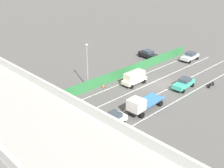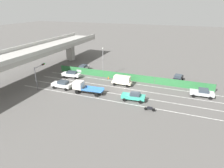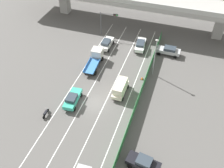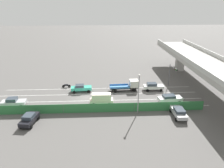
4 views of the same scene
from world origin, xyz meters
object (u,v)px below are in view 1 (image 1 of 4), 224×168
(car_taxi_teal, at_px, (184,83))
(parked_wagon_silver, at_px, (45,93))
(car_van_cream, at_px, (134,77))
(traffic_light, at_px, (90,118))
(car_hatchback_white, at_px, (67,107))
(flatbed_truck_blue, at_px, (141,104))
(car_sedan_silver, at_px, (190,56))
(traffic_cone, at_px, (103,86))
(parked_sedan_dark, at_px, (148,54))
(street_lamp, at_px, (87,62))
(car_sedan_white, at_px, (111,120))
(motorcycle, at_px, (211,84))

(car_taxi_teal, relative_size, parked_wagon_silver, 0.99)
(car_van_cream, bearing_deg, traffic_light, 116.27)
(car_hatchback_white, xyz_separation_m, flatbed_truck_blue, (-6.81, -7.17, 0.31))
(car_taxi_teal, bearing_deg, traffic_light, 94.03)
(car_hatchback_white, bearing_deg, car_sedan_silver, -90.08)
(parked_wagon_silver, relative_size, traffic_cone, 7.32)
(car_taxi_teal, distance_m, parked_sedan_dark, 15.06)
(car_sedan_silver, height_order, car_hatchback_white, car_sedan_silver)
(parked_wagon_silver, distance_m, street_lamp, 7.83)
(car_sedan_silver, distance_m, parked_sedan_dark, 8.33)
(car_taxi_teal, distance_m, traffic_light, 20.80)
(car_van_cream, bearing_deg, car_sedan_white, 119.15)
(street_lamp, bearing_deg, car_taxi_teal, -134.13)
(car_sedan_white, relative_size, parked_wagon_silver, 0.95)
(car_sedan_silver, height_order, car_taxi_teal, car_sedan_silver)
(car_sedan_white, bearing_deg, street_lamp, -26.25)
(car_van_cream, height_order, motorcycle, car_van_cream)
(car_sedan_white, xyz_separation_m, motorcycle, (-2.81, -19.74, -0.49))
(car_hatchback_white, distance_m, traffic_light, 8.89)
(parked_wagon_silver, height_order, traffic_cone, parked_wagon_silver)
(car_sedan_white, distance_m, traffic_cone, 11.62)
(car_sedan_white, relative_size, traffic_light, 0.85)
(car_sedan_white, distance_m, car_van_cream, 13.29)
(car_taxi_teal, height_order, motorcycle, car_taxi_teal)
(parked_sedan_dark, height_order, traffic_light, traffic_light)
(car_hatchback_white, height_order, traffic_light, traffic_light)
(car_sedan_silver, distance_m, motorcycle, 12.69)
(parked_sedan_dark, xyz_separation_m, parked_wagon_silver, (-0.99, 24.98, -0.00))
(flatbed_truck_blue, bearing_deg, car_taxi_teal, -88.62)
(car_van_cream, xyz_separation_m, car_taxi_teal, (-6.49, -4.47, -0.33))
(parked_wagon_silver, relative_size, traffic_light, 0.89)
(car_sedan_white, height_order, traffic_light, traffic_light)
(traffic_light, bearing_deg, motorcycle, -93.18)
(car_van_cream, bearing_deg, car_taxi_teal, -145.45)
(parked_wagon_silver, xyz_separation_m, traffic_cone, (-3.06, -8.80, -0.63))
(flatbed_truck_blue, bearing_deg, traffic_cone, -10.94)
(flatbed_truck_blue, bearing_deg, street_lamp, 0.90)
(motorcycle, height_order, street_lamp, street_lamp)
(parked_sedan_dark, bearing_deg, flatbed_truck_blue, 126.75)
(car_hatchback_white, relative_size, traffic_light, 0.92)
(parked_wagon_silver, bearing_deg, flatbed_truck_blue, -150.71)
(car_sedan_silver, bearing_deg, street_lamp, 80.10)
(traffic_light, bearing_deg, street_lamp, -38.87)
(motorcycle, distance_m, traffic_cone, 17.32)
(car_sedan_silver, bearing_deg, motorcycle, 137.23)
(flatbed_truck_blue, bearing_deg, motorcycle, -100.01)
(car_sedan_silver, xyz_separation_m, car_hatchback_white, (0.04, 30.16, 0.02))
(street_lamp, bearing_deg, car_van_cream, -122.37)
(car_van_cream, xyz_separation_m, car_hatchback_white, (0.06, 13.41, -0.31))
(car_sedan_white, height_order, car_hatchback_white, car_sedan_white)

